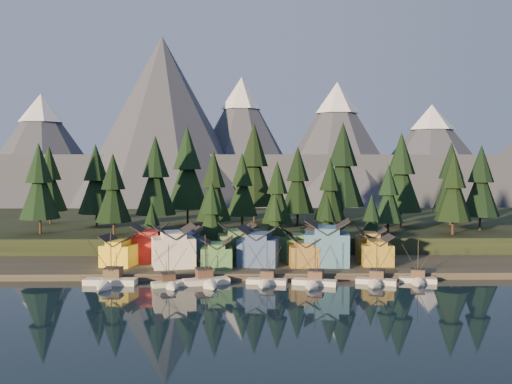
{
  "coord_description": "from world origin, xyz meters",
  "views": [
    {
      "loc": [
        -2.98,
        -112.07,
        26.96
      ],
      "look_at": [
        -0.32,
        30.0,
        19.17
      ],
      "focal_mm": 40.0,
      "sensor_mm": 36.0,
      "label": 1
    }
  ],
  "objects_px": {
    "boat_5": "(376,275)",
    "house_front_1": "(173,245)",
    "boat_0": "(108,275)",
    "boat_3": "(266,276)",
    "boat_1": "(170,278)",
    "boat_2": "(207,275)",
    "boat_4": "(314,276)",
    "house_back_0": "(150,242)",
    "boat_6": "(418,274)",
    "house_front_0": "(119,250)",
    "house_back_1": "(187,243)"
  },
  "relations": [
    {
      "from": "boat_6",
      "to": "house_front_1",
      "type": "xyz_separation_m",
      "value": [
        -55.41,
        12.81,
        4.72
      ]
    },
    {
      "from": "boat_4",
      "to": "house_back_0",
      "type": "bearing_deg",
      "value": 166.61
    },
    {
      "from": "boat_3",
      "to": "house_back_1",
      "type": "relative_size",
      "value": 1.11
    },
    {
      "from": "boat_2",
      "to": "boat_6",
      "type": "xyz_separation_m",
      "value": [
        46.33,
        1.19,
        -0.2
      ]
    },
    {
      "from": "boat_1",
      "to": "house_back_1",
      "type": "xyz_separation_m",
      "value": [
        1.18,
        24.06,
        3.93
      ]
    },
    {
      "from": "boat_2",
      "to": "house_back_0",
      "type": "xyz_separation_m",
      "value": [
        -15.84,
        21.24,
        4.12
      ]
    },
    {
      "from": "boat_4",
      "to": "house_front_1",
      "type": "relative_size",
      "value": 0.95
    },
    {
      "from": "boat_1",
      "to": "boat_4",
      "type": "height_order",
      "value": "boat_4"
    },
    {
      "from": "boat_2",
      "to": "boat_3",
      "type": "relative_size",
      "value": 1.17
    },
    {
      "from": "house_front_1",
      "to": "house_back_0",
      "type": "distance_m",
      "value": 9.9
    },
    {
      "from": "boat_0",
      "to": "boat_5",
      "type": "height_order",
      "value": "boat_0"
    },
    {
      "from": "boat_0",
      "to": "house_back_1",
      "type": "relative_size",
      "value": 1.37
    },
    {
      "from": "boat_3",
      "to": "house_front_1",
      "type": "distance_m",
      "value": 26.21
    },
    {
      "from": "boat_1",
      "to": "house_back_1",
      "type": "relative_size",
      "value": 1.08
    },
    {
      "from": "boat_4",
      "to": "house_back_0",
      "type": "distance_m",
      "value": 44.99
    },
    {
      "from": "boat_1",
      "to": "boat_4",
      "type": "bearing_deg",
      "value": -17.96
    },
    {
      "from": "house_front_0",
      "to": "house_front_1",
      "type": "xyz_separation_m",
      "value": [
        13.34,
        -1.2,
        1.38
      ]
    },
    {
      "from": "house_back_0",
      "to": "boat_5",
      "type": "bearing_deg",
      "value": -24.79
    },
    {
      "from": "boat_3",
      "to": "boat_6",
      "type": "relative_size",
      "value": 0.98
    },
    {
      "from": "house_front_0",
      "to": "house_back_0",
      "type": "distance_m",
      "value": 8.98
    },
    {
      "from": "house_front_0",
      "to": "boat_0",
      "type": "bearing_deg",
      "value": -73.87
    },
    {
      "from": "boat_3",
      "to": "boat_4",
      "type": "relative_size",
      "value": 0.94
    },
    {
      "from": "boat_0",
      "to": "boat_1",
      "type": "bearing_deg",
      "value": -1.42
    },
    {
      "from": "house_back_0",
      "to": "house_front_0",
      "type": "bearing_deg",
      "value": -140.14
    },
    {
      "from": "boat_5",
      "to": "house_front_1",
      "type": "relative_size",
      "value": 0.92
    },
    {
      "from": "boat_3",
      "to": "boat_4",
      "type": "distance_m",
      "value": 10.37
    },
    {
      "from": "boat_1",
      "to": "house_back_0",
      "type": "xyz_separation_m",
      "value": [
        -8.01,
        22.83,
        4.4
      ]
    },
    {
      "from": "boat_1",
      "to": "boat_0",
      "type": "bearing_deg",
      "value": 155.25
    },
    {
      "from": "boat_3",
      "to": "boat_4",
      "type": "height_order",
      "value": "boat_4"
    },
    {
      "from": "boat_1",
      "to": "boat_2",
      "type": "distance_m",
      "value": 8.0
    },
    {
      "from": "boat_3",
      "to": "boat_6",
      "type": "distance_m",
      "value": 33.59
    },
    {
      "from": "boat_1",
      "to": "boat_5",
      "type": "xyz_separation_m",
      "value": [
        44.5,
        1.43,
        0.06
      ]
    },
    {
      "from": "house_back_0",
      "to": "boat_4",
      "type": "bearing_deg",
      "value": -32.38
    },
    {
      "from": "boat_4",
      "to": "house_back_1",
      "type": "height_order",
      "value": "house_back_1"
    },
    {
      "from": "boat_6",
      "to": "house_front_0",
      "type": "distance_m",
      "value": 70.24
    },
    {
      "from": "house_back_1",
      "to": "house_back_0",
      "type": "bearing_deg",
      "value": 172.61
    },
    {
      "from": "boat_5",
      "to": "house_back_1",
      "type": "bearing_deg",
      "value": 171.96
    },
    {
      "from": "boat_0",
      "to": "boat_2",
      "type": "relative_size",
      "value": 1.06
    },
    {
      "from": "boat_5",
      "to": "house_back_0",
      "type": "relative_size",
      "value": 1.15
    },
    {
      "from": "boat_0",
      "to": "house_front_1",
      "type": "relative_size",
      "value": 1.1
    },
    {
      "from": "house_front_1",
      "to": "house_back_1",
      "type": "relative_size",
      "value": 1.25
    },
    {
      "from": "house_front_0",
      "to": "house_front_1",
      "type": "bearing_deg",
      "value": 6.8
    },
    {
      "from": "boat_4",
      "to": "boat_5",
      "type": "xyz_separation_m",
      "value": [
        13.64,
        0.83,
        0.0
      ]
    },
    {
      "from": "boat_1",
      "to": "house_back_1",
      "type": "bearing_deg",
      "value": 68.13
    },
    {
      "from": "boat_0",
      "to": "boat_3",
      "type": "bearing_deg",
      "value": 5.26
    },
    {
      "from": "boat_5",
      "to": "house_front_1",
      "type": "xyz_separation_m",
      "value": [
        -45.75,
        14.18,
        4.75
      ]
    },
    {
      "from": "boat_3",
      "to": "boat_5",
      "type": "height_order",
      "value": "boat_5"
    },
    {
      "from": "house_back_1",
      "to": "house_front_1",
      "type": "bearing_deg",
      "value": -120.99
    },
    {
      "from": "boat_3",
      "to": "house_back_1",
      "type": "height_order",
      "value": "house_back_1"
    },
    {
      "from": "boat_2",
      "to": "boat_4",
      "type": "height_order",
      "value": "boat_2"
    }
  ]
}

